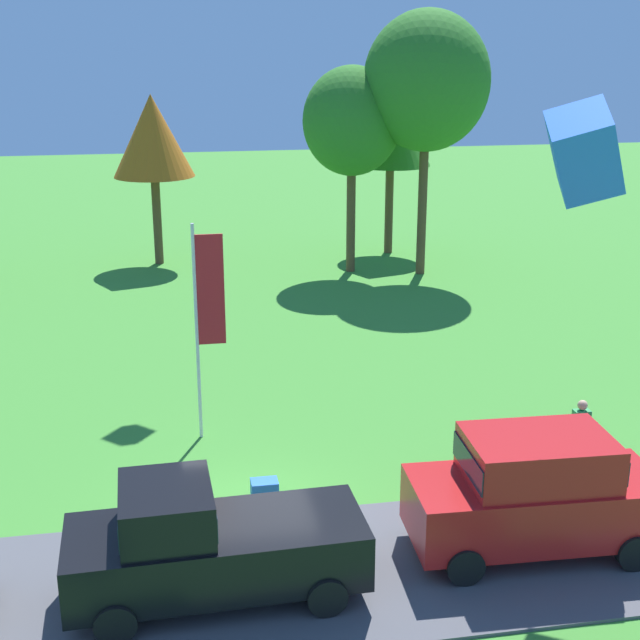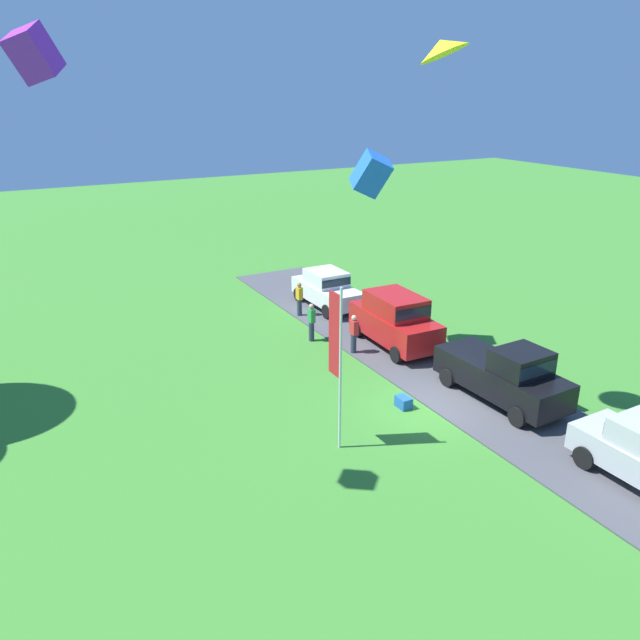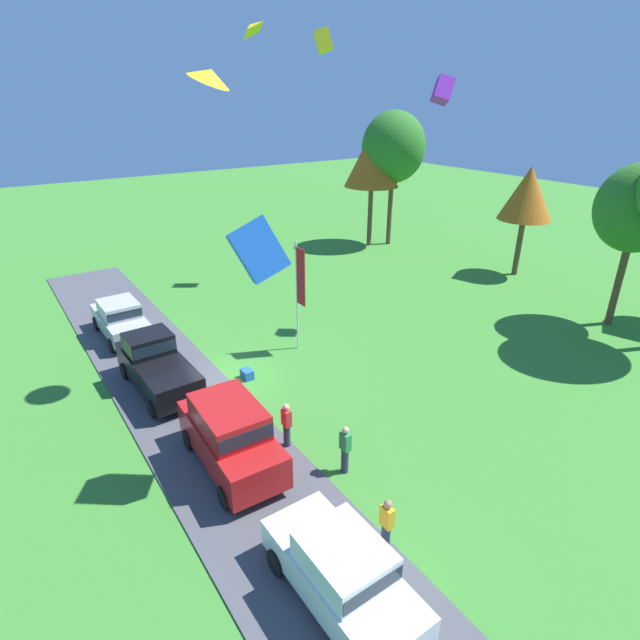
{
  "view_description": "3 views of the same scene",
  "coord_description": "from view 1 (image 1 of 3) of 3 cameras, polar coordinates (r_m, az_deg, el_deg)",
  "views": [
    {
      "loc": [
        -1.38,
        -15.65,
        9.18
      ],
      "look_at": [
        2.13,
        3.73,
        2.9
      ],
      "focal_mm": 50.0,
      "sensor_mm": 36.0,
      "label": 1
    },
    {
      "loc": [
        -15.06,
        12.69,
        10.49
      ],
      "look_at": [
        1.04,
        3.84,
        3.6
      ],
      "focal_mm": 35.0,
      "sensor_mm": 36.0,
      "label": 2
    },
    {
      "loc": [
        17.22,
        -6.94,
        10.97
      ],
      "look_at": [
        1.46,
        3.88,
        2.31
      ],
      "focal_mm": 28.0,
      "sensor_mm": 36.0,
      "label": 3
    }
  ],
  "objects": [
    {
      "name": "kite_box_trailing_tail",
      "position": [
        16.35,
        16.56,
        10.25
      ],
      "size": [
        1.7,
        1.72,
        1.97
      ],
      "primitive_type": "cube",
      "rotation": [
        -0.46,
        0.3,
        2.78
      ],
      "color": "blue"
    },
    {
      "name": "tree_center_back",
      "position": [
        35.64,
        2.06,
        12.56
      ],
      "size": [
        3.87,
        3.87,
        8.17
      ],
      "color": "brown",
      "rests_on": "ground"
    },
    {
      "name": "person_on_lawn",
      "position": [
        18.85,
        11.65,
        -8.85
      ],
      "size": [
        0.36,
        0.24,
        1.71
      ],
      "color": "#2D334C",
      "rests_on": "ground"
    },
    {
      "name": "pavement_strip",
      "position": [
        16.42,
        -3.86,
        -16.22
      ],
      "size": [
        36.0,
        4.4,
        0.06
      ],
      "primitive_type": "cube",
      "color": "#4C4C51",
      "rests_on": "ground"
    },
    {
      "name": "tree_right_of_center",
      "position": [
        35.37,
        6.84,
        14.91
      ],
      "size": [
        4.85,
        4.85,
        10.24
      ],
      "color": "brown",
      "rests_on": "ground"
    },
    {
      "name": "ground_plane",
      "position": [
        18.2,
        -4.63,
        -12.68
      ],
      "size": [
        120.0,
        120.0,
        0.0
      ],
      "primitive_type": "plane",
      "color": "#3D842D"
    },
    {
      "name": "cooler_box",
      "position": [
        18.87,
        -3.57,
        -10.77
      ],
      "size": [
        0.56,
        0.4,
        0.4
      ],
      "primitive_type": "cube",
      "color": "blue",
      "rests_on": "ground"
    },
    {
      "name": "car_suv_mid_row",
      "position": [
        17.02,
        13.62,
        -10.46
      ],
      "size": [
        4.67,
        2.18,
        2.28
      ],
      "color": "red",
      "rests_on": "ground"
    },
    {
      "name": "tree_far_right",
      "position": [
        37.59,
        -10.67,
        11.46
      ],
      "size": [
        3.32,
        3.32,
        7.0
      ],
      "color": "brown",
      "rests_on": "ground"
    },
    {
      "name": "tree_lone_near",
      "position": [
        39.05,
        4.56,
        12.32
      ],
      "size": [
        3.48,
        3.48,
        7.35
      ],
      "color": "brown",
      "rests_on": "ground"
    },
    {
      "name": "person_beside_suv",
      "position": [
        20.38,
        16.28,
        -7.12
      ],
      "size": [
        0.36,
        0.24,
        1.71
      ],
      "color": "#2D334C",
      "rests_on": "ground"
    },
    {
      "name": "car_pickup_far_end",
      "position": [
        15.47,
        -7.39,
        -13.94
      ],
      "size": [
        5.05,
        2.16,
        2.14
      ],
      "color": "black",
      "rests_on": "ground"
    },
    {
      "name": "flag_banner",
      "position": [
        20.63,
        -7.32,
        0.97
      ],
      "size": [
        0.71,
        0.08,
        5.21
      ],
      "color": "silver",
      "rests_on": "ground"
    }
  ]
}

